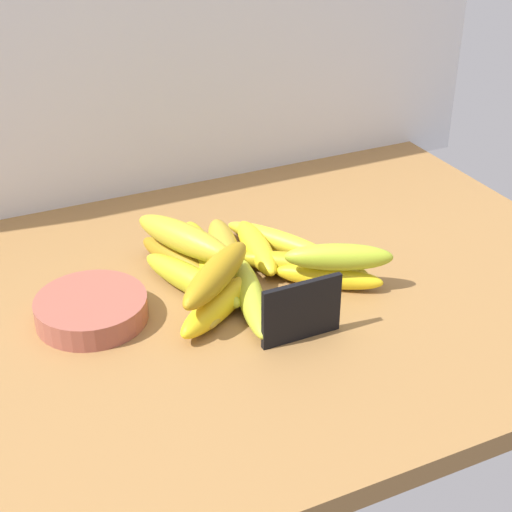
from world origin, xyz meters
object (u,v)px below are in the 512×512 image
(chalkboard_sign, at_px, (301,313))
(banana_1, at_px, (192,280))
(banana_4, at_px, (179,259))
(banana_5, at_px, (217,306))
(banana_9, at_px, (222,293))
(banana_13, at_px, (184,238))
(banana_3, at_px, (224,248))
(banana_8, at_px, (203,255))
(banana_2, at_px, (256,247))
(banana_6, at_px, (254,295))
(banana_7, at_px, (302,265))
(banana_11, at_px, (339,257))
(banana_12, at_px, (216,274))
(banana_10, at_px, (279,241))
(fruit_bowl, at_px, (91,309))
(banana_0, at_px, (328,277))

(chalkboard_sign, distance_m, banana_1, 0.18)
(banana_4, xyz_separation_m, banana_5, (0.00, -0.14, 0.00))
(banana_9, height_order, banana_13, banana_13)
(banana_3, relative_size, banana_8, 0.85)
(banana_5, distance_m, banana_13, 0.13)
(banana_5, bearing_deg, banana_2, 46.60)
(chalkboard_sign, bearing_deg, banana_6, 104.21)
(banana_5, relative_size, banana_7, 0.83)
(banana_4, relative_size, banana_13, 0.90)
(banana_11, height_order, banana_12, banana_12)
(banana_1, xyz_separation_m, banana_9, (0.03, -0.05, -0.00))
(banana_11, bearing_deg, banana_10, 100.77)
(chalkboard_sign, xyz_separation_m, banana_2, (0.04, 0.21, -0.02))
(fruit_bowl, relative_size, banana_13, 0.81)
(banana_0, distance_m, banana_9, 0.16)
(fruit_bowl, bearing_deg, banana_2, 11.28)
(banana_10, distance_m, banana_11, 0.14)
(banana_2, bearing_deg, banana_11, -61.79)
(banana_12, bearing_deg, banana_9, 49.48)
(banana_8, bearing_deg, banana_4, 168.63)
(chalkboard_sign, bearing_deg, banana_10, 70.18)
(banana_13, bearing_deg, banana_7, -28.19)
(banana_10, bearing_deg, banana_7, -93.41)
(chalkboard_sign, xyz_separation_m, banana_9, (-0.06, 0.12, -0.02))
(banana_2, xyz_separation_m, banana_6, (-0.06, -0.12, -0.00))
(banana_8, bearing_deg, banana_1, -124.74)
(banana_2, bearing_deg, banana_0, -63.48)
(banana_8, bearing_deg, banana_2, -7.51)
(banana_5, height_order, banana_7, banana_5)
(banana_0, bearing_deg, banana_3, 128.59)
(chalkboard_sign, bearing_deg, banana_4, 109.97)
(banana_5, height_order, banana_9, banana_5)
(banana_5, relative_size, banana_13, 0.88)
(banana_6, distance_m, banana_12, 0.07)
(banana_11, bearing_deg, fruit_bowl, 167.84)
(banana_0, height_order, banana_13, banana_13)
(banana_4, height_order, banana_7, same)
(banana_6, xyz_separation_m, banana_11, (0.13, -0.01, 0.03))
(banana_6, height_order, banana_10, banana_6)
(banana_10, xyz_separation_m, banana_13, (-0.15, -0.00, 0.04))
(banana_9, relative_size, banana_10, 0.85)
(banana_1, distance_m, banana_8, 0.07)
(chalkboard_sign, distance_m, banana_9, 0.13)
(chalkboard_sign, relative_size, banana_9, 0.67)
(banana_2, xyz_separation_m, banana_9, (-0.10, -0.09, -0.00))
(banana_10, relative_size, banana_12, 1.11)
(banana_11, bearing_deg, banana_6, 175.66)
(banana_0, relative_size, banana_6, 0.78)
(banana_4, xyz_separation_m, banana_7, (0.16, -0.09, -0.00))
(banana_10, bearing_deg, banana_8, 178.28)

